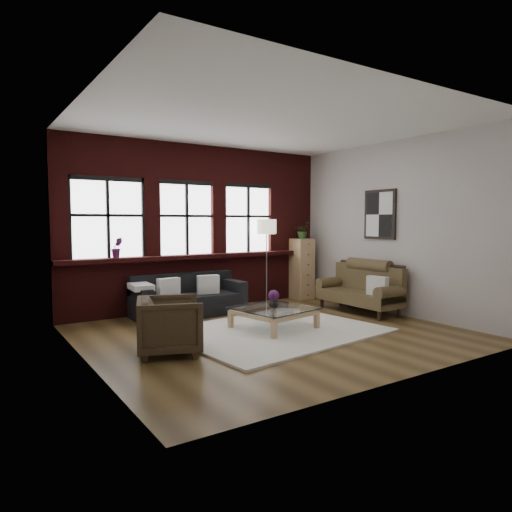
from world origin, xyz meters
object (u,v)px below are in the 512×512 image
coffee_table (274,319)px  drawer_chest (302,269)px  armchair (170,325)px  vintage_settee (359,288)px  dark_sofa (189,295)px  floor_lamp (267,258)px  vase (274,303)px

coffee_table → drawer_chest: size_ratio=0.81×
armchair → vintage_settee: bearing=-62.1°
dark_sofa → coffee_table: bearing=-69.5°
vintage_settee → armchair: vintage_settee is taller
drawer_chest → floor_lamp: size_ratio=0.70×
coffee_table → floor_lamp: size_ratio=0.57×
vintage_settee → floor_lamp: size_ratio=0.91×
coffee_table → drawer_chest: 3.03m
armchair → floor_lamp: (3.09, 2.26, 0.58)m
drawer_chest → floor_lamp: floor_lamp is taller
dark_sofa → drawer_chest: bearing=5.4°
drawer_chest → dark_sofa: bearing=-174.6°
dark_sofa → drawer_chest: (2.86, 0.27, 0.30)m
armchair → floor_lamp: size_ratio=0.43×
vintage_settee → floor_lamp: (-0.96, 1.68, 0.49)m
floor_lamp → vase: bearing=-121.7°
dark_sofa → floor_lamp: 1.95m
coffee_table → drawer_chest: (2.20, 2.02, 0.50)m
armchair → drawer_chest: 4.73m
coffee_table → floor_lamp: (1.19, 1.93, 0.78)m
vintage_settee → coffee_table: 2.19m
vintage_settee → coffee_table: size_ratio=1.59×
vase → coffee_table: bearing=-135.0°
coffee_table → dark_sofa: bearing=110.5°
coffee_table → vase: 0.26m
armchair → floor_lamp: bearing=-34.2°
armchair → coffee_table: 1.93m
armchair → drawer_chest: drawer_chest is taller
dark_sofa → armchair: bearing=-120.8°
vintage_settee → coffee_table: (-2.16, -0.26, -0.29)m
vintage_settee → floor_lamp: 2.00m
vase → drawer_chest: bearing=42.5°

